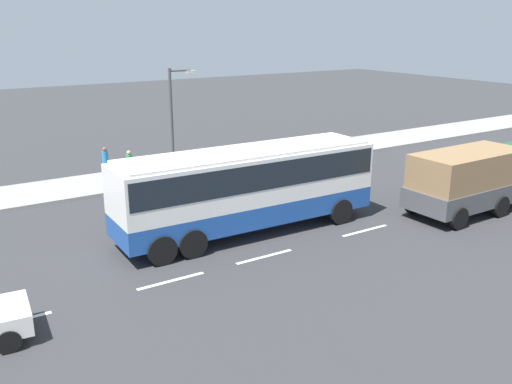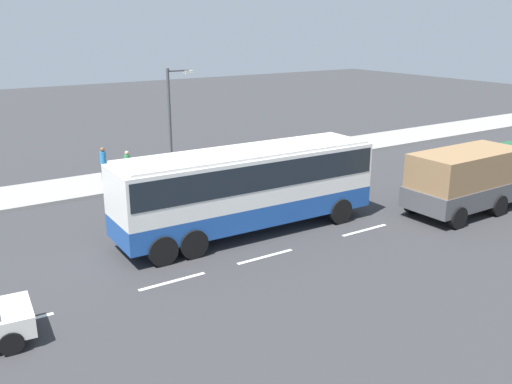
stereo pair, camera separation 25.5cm
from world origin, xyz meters
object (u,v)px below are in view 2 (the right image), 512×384
coach_bus (248,182)px  pedestrian_at_crossing (128,164)px  street_lamp (172,116)px  pedestrian_near_curb (103,161)px  cargo_truck (479,176)px

coach_bus → pedestrian_at_crossing: coach_bus is taller
street_lamp → pedestrian_near_curb: bearing=150.4°
cargo_truck → pedestrian_near_curb: 18.89m
pedestrian_near_curb → coach_bus: bearing=-136.4°
cargo_truck → street_lamp: bearing=128.6°
coach_bus → cargo_truck: bearing=-16.2°
street_lamp → cargo_truck: bearing=-50.7°
pedestrian_near_curb → street_lamp: bearing=-89.5°
coach_bus → pedestrian_near_curb: (-2.52, 10.44, -0.94)m
cargo_truck → pedestrian_near_curb: size_ratio=4.47×
pedestrian_at_crossing → street_lamp: 3.48m
pedestrian_near_curb → pedestrian_at_crossing: 1.41m
pedestrian_near_curb → pedestrian_at_crossing: size_ratio=1.07×
coach_bus → pedestrian_at_crossing: 9.60m
pedestrian_at_crossing → street_lamp: size_ratio=0.28×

